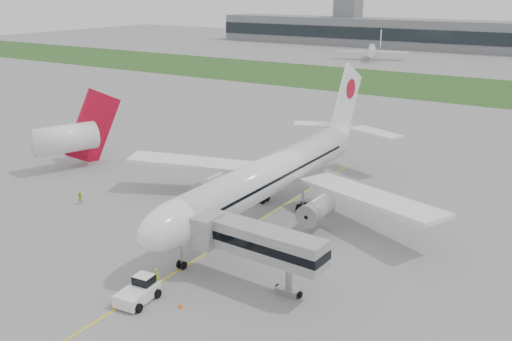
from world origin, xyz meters
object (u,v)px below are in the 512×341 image
Objects in this scene: pushback_tug at (139,290)px; jet_bridge at (254,241)px; neighbor_aircraft at (70,137)px; airliner at (275,172)px; ground_crew_near at (156,277)px.

jet_bridge is at bearing 40.94° from pushback_tug.
neighbor_aircraft is (-47.60, 17.11, 0.38)m from jet_bridge.
jet_bridge is at bearing -65.21° from airliner.
ground_crew_near is (-0.47, 3.03, -0.08)m from pushback_tug.
ground_crew_near is at bearing -144.35° from jet_bridge.
pushback_tug is (0.73, -27.21, -4.61)m from airliner.
neighbor_aircraft is (-39.67, 25.54, 4.35)m from pushback_tug.
neighbor_aircraft reaches higher than pushback_tug.
jet_bridge is (7.94, 8.43, 3.97)m from pushback_tug.
neighbor_aircraft is (-38.93, -1.66, -0.25)m from airliner.
pushback_tug is 0.28× the size of neighbor_aircraft.
jet_bridge is (8.67, -18.77, -0.64)m from airliner.
jet_bridge is at bearing 0.53° from neighbor_aircraft.
pushback_tug is at bearing -88.46° from airliner.
airliner reaches higher than neighbor_aircraft.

